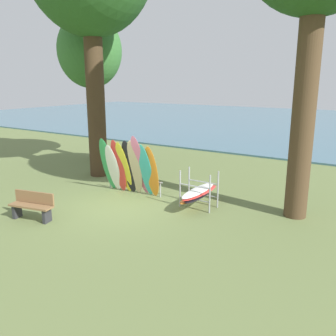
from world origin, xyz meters
name	(u,v)px	position (x,y,z in m)	size (l,w,h in m)	color
ground_plane	(120,206)	(0.00, 0.00, 0.00)	(80.00, 80.00, 0.00)	olive
lake_water	(307,123)	(0.00, 28.16, 0.05)	(80.00, 36.00, 0.10)	#477084
tree_mid_behind	(90,52)	(-6.03, 5.02, 5.53)	(3.24, 3.24, 7.47)	#4C3823
leaning_board_pile	(129,168)	(-0.51, 1.18, 1.02)	(2.47, 0.98, 2.29)	#339E56
board_storage_rack	(199,193)	(2.30, 1.35, 0.50)	(1.15, 2.13, 1.25)	#9EA0A5
park_bench	(32,205)	(-1.42, -2.36, 0.45)	(1.46, 0.71, 0.85)	#2D2D33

